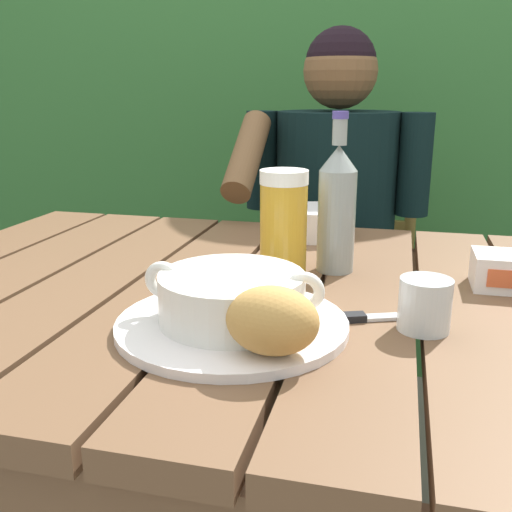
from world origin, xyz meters
The scene contains 13 objects.
dining_table centered at (0.00, 0.00, 0.67)m, with size 1.32×0.89×0.76m.
hedge_backdrop centered at (0.02, 1.59, 0.88)m, with size 3.90×0.82×2.37m.
chair_near_diner centered at (0.02, 0.89, 0.48)m, with size 0.45×0.46×0.99m.
person_eating centered at (0.02, 0.68, 0.72)m, with size 0.48×0.47×1.21m.
serving_plate centered at (-0.01, -0.17, 0.77)m, with size 0.30×0.30×0.01m.
soup_bowl centered at (-0.01, -0.17, 0.81)m, with size 0.24×0.19×0.07m.
bread_roll centered at (0.06, -0.25, 0.81)m, with size 0.11×0.08×0.08m.
beer_glass centered at (0.01, 0.06, 0.85)m, with size 0.08×0.08×0.18m.
beer_bottle centered at (0.09, 0.12, 0.87)m, with size 0.06×0.06×0.26m.
water_glass_small centered at (0.23, -0.11, 0.80)m, with size 0.07×0.07×0.07m.
butter_tub centered at (0.36, 0.09, 0.79)m, with size 0.11×0.09×0.05m.
table_knife centered at (0.15, -0.10, 0.77)m, with size 0.16×0.08×0.01m.
diner_bowl centered at (0.02, 0.34, 0.79)m, with size 0.14×0.14×0.06m.
Camera 1 is at (0.18, -0.83, 1.06)m, focal length 40.76 mm.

